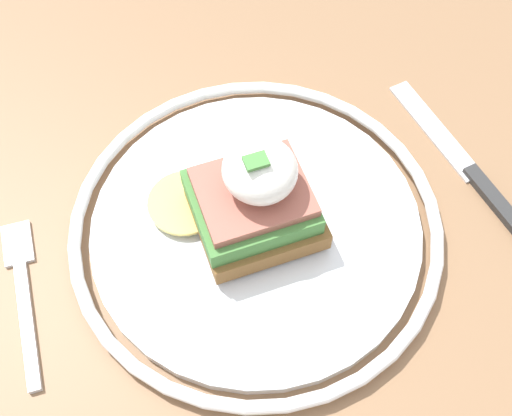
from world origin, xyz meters
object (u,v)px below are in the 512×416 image
plate (256,226)px  knife (476,178)px  fork (23,292)px  sandwich (253,197)px

plate → knife: plate is taller
fork → knife: (0.37, -0.02, 0.00)m
plate → sandwich: sandwich is taller
fork → knife: 0.37m
plate → sandwich: size_ratio=2.39×
sandwich → fork: size_ratio=0.88×
sandwich → knife: 0.19m
plate → fork: (-0.18, 0.01, -0.01)m
plate → knife: size_ratio=1.47×
sandwich → fork: sandwich is taller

